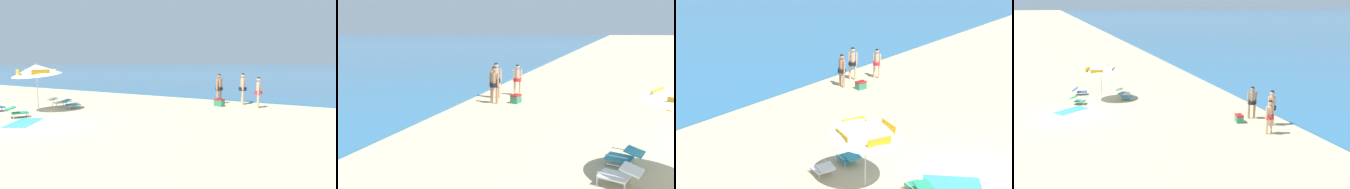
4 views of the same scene
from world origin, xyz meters
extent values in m
plane|color=tan|center=(0.00, 0.00, 0.00)|extent=(800.00, 800.00, 0.00)
cylinder|color=silver|center=(-2.89, 2.02, 1.12)|extent=(0.04, 0.04, 2.23)
cone|color=white|center=(-2.89, 2.02, 1.98)|extent=(2.24, 2.29, 0.76)
cube|color=orange|center=(-2.58, 2.75, 1.87)|extent=(0.74, 0.35, 0.28)
cube|color=orange|center=(-3.62, 2.32, 1.87)|extent=(0.35, 0.74, 0.28)
cube|color=orange|center=(-3.19, 1.28, 1.87)|extent=(0.74, 0.35, 0.28)
cube|color=orange|center=(-2.15, 1.71, 1.87)|extent=(0.35, 0.74, 0.28)
sphere|color=orange|center=(-2.89, 2.02, 2.26)|extent=(0.06, 0.06, 0.06)
cube|color=teal|center=(-2.13, 3.44, 0.20)|extent=(0.66, 0.72, 0.04)
cube|color=teal|center=(-2.22, 3.10, 0.42)|extent=(0.59, 0.54, 0.13)
cylinder|color=silver|center=(-2.29, 3.78, 0.09)|extent=(0.03, 0.03, 0.18)
cylinder|color=silver|center=(-1.82, 3.64, 0.09)|extent=(0.03, 0.03, 0.18)
cylinder|color=silver|center=(-2.44, 3.23, 0.09)|extent=(0.03, 0.03, 0.18)
cylinder|color=silver|center=(-1.97, 3.10, 0.09)|extent=(0.03, 0.03, 0.18)
cylinder|color=silver|center=(-2.40, 3.51, 0.32)|extent=(0.17, 0.53, 0.02)
cylinder|color=silver|center=(-1.86, 3.36, 0.32)|extent=(0.17, 0.53, 0.02)
cube|color=#1E7F56|center=(-2.12, 0.62, 0.20)|extent=(0.72, 0.76, 0.04)
cube|color=#1E7F56|center=(-2.26, 0.29, 0.42)|extent=(0.62, 0.58, 0.15)
cylinder|color=silver|center=(-2.23, 0.98, 0.09)|extent=(0.03, 0.03, 0.18)
cylinder|color=silver|center=(-1.78, 0.79, 0.09)|extent=(0.03, 0.03, 0.18)
cylinder|color=silver|center=(-2.37, 0.74, 0.32)|extent=(0.24, 0.50, 0.02)
cylinder|color=silver|center=(-1.86, 0.51, 0.32)|extent=(0.24, 0.50, 0.02)
cube|color=white|center=(-3.26, 3.55, 0.20)|extent=(0.66, 0.72, 0.04)
cube|color=white|center=(-3.36, 3.21, 0.42)|extent=(0.59, 0.54, 0.14)
cylinder|color=silver|center=(-3.42, 3.89, 0.09)|extent=(0.03, 0.03, 0.18)
cylinder|color=silver|center=(-2.95, 3.75, 0.09)|extent=(0.03, 0.03, 0.18)
cylinder|color=silver|center=(-3.58, 3.34, 0.09)|extent=(0.03, 0.03, 0.18)
cylinder|color=silver|center=(-3.11, 3.20, 0.09)|extent=(0.03, 0.03, 0.18)
cylinder|color=silver|center=(-3.53, 3.62, 0.32)|extent=(0.17, 0.53, 0.02)
cylinder|color=silver|center=(-2.99, 3.47, 0.32)|extent=(0.17, 0.53, 0.02)
cylinder|color=tan|center=(3.66, 8.66, 0.41)|extent=(0.12, 0.12, 0.83)
cylinder|color=tan|center=(3.73, 8.95, 0.41)|extent=(0.12, 0.12, 0.83)
cylinder|color=black|center=(3.70, 8.81, 0.85)|extent=(0.41, 0.41, 0.17)
cylinder|color=tan|center=(3.70, 8.81, 1.12)|extent=(0.23, 0.23, 0.59)
cylinder|color=tan|center=(3.65, 8.61, 1.11)|extent=(0.09, 0.09, 0.62)
cylinder|color=tan|center=(3.75, 9.01, 1.11)|extent=(0.09, 0.09, 0.62)
sphere|color=tan|center=(3.70, 8.81, 1.56)|extent=(0.22, 0.22, 0.22)
sphere|color=black|center=(3.70, 8.81, 1.59)|extent=(0.21, 0.21, 0.21)
cylinder|color=#D8A87F|center=(5.94, 8.50, 0.39)|extent=(0.11, 0.11, 0.78)
cylinder|color=#D8A87F|center=(6.00, 8.23, 0.39)|extent=(0.11, 0.11, 0.78)
cylinder|color=red|center=(5.97, 8.37, 0.80)|extent=(0.39, 0.39, 0.16)
cylinder|color=#D8A87F|center=(5.97, 8.37, 1.06)|extent=(0.21, 0.21, 0.55)
cylinder|color=#D8A87F|center=(5.93, 8.56, 1.04)|extent=(0.08, 0.08, 0.58)
cylinder|color=#D8A87F|center=(6.01, 8.17, 1.04)|extent=(0.08, 0.08, 0.58)
sphere|color=#D8A87F|center=(5.97, 8.37, 1.47)|extent=(0.21, 0.21, 0.21)
sphere|color=black|center=(5.97, 8.37, 1.49)|extent=(0.19, 0.19, 0.19)
cylinder|color=#D8A87F|center=(4.89, 9.30, 0.43)|extent=(0.12, 0.12, 0.85)
cylinder|color=#D8A87F|center=(4.98, 9.01, 0.43)|extent=(0.12, 0.12, 0.85)
cylinder|color=black|center=(4.94, 9.15, 0.87)|extent=(0.43, 0.43, 0.18)
cylinder|color=#D8A87F|center=(4.94, 9.15, 1.16)|extent=(0.23, 0.23, 0.61)
cylinder|color=#D8A87F|center=(4.87, 9.36, 1.14)|extent=(0.09, 0.09, 0.64)
cylinder|color=#D8A87F|center=(5.00, 8.95, 1.14)|extent=(0.09, 0.09, 0.64)
sphere|color=#D8A87F|center=(4.94, 9.15, 1.61)|extent=(0.23, 0.23, 0.23)
sphere|color=black|center=(4.94, 9.15, 1.64)|extent=(0.21, 0.21, 0.21)
cube|color=#2D7F5B|center=(4.06, 7.88, 0.16)|extent=(0.54, 0.44, 0.32)
cube|color=red|center=(4.06, 7.88, 0.36)|extent=(0.56, 0.45, 0.08)
cylinder|color=black|center=(4.06, 7.88, 0.42)|extent=(0.33, 0.10, 0.02)
cube|color=#3384BC|center=(-0.95, 0.03, 0.01)|extent=(1.77, 1.99, 0.01)
camera|label=1|loc=(9.27, -6.32, 2.28)|focal=30.13mm
camera|label=2|loc=(-10.25, 3.68, 3.20)|focal=35.43mm
camera|label=3|loc=(-12.91, -5.91, 7.75)|focal=50.06mm
camera|label=4|loc=(19.03, -0.63, 5.74)|focal=37.93mm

